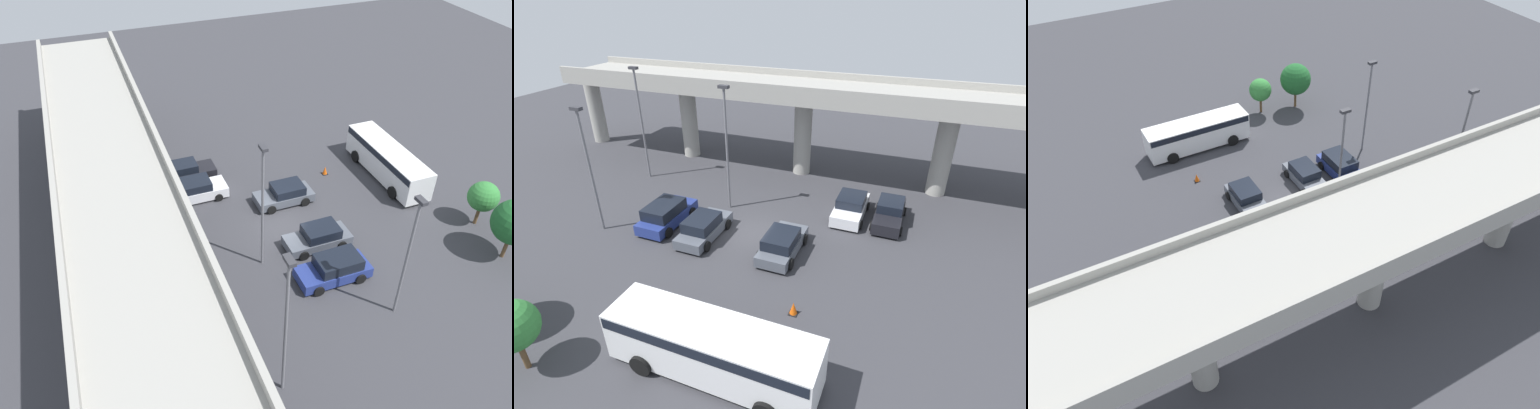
{
  "view_description": "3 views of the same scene",
  "coord_description": "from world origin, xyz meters",
  "views": [
    {
      "loc": [
        -24.8,
        11.57,
        22.84
      ],
      "look_at": [
        1.81,
        1.37,
        1.03
      ],
      "focal_mm": 35.0,
      "sensor_mm": 36.0,
      "label": 1
    },
    {
      "loc": [
        9.3,
        -20.0,
        14.26
      ],
      "look_at": [
        0.54,
        2.03,
        1.29
      ],
      "focal_mm": 28.0,
      "sensor_mm": 36.0,
      "label": 2
    },
    {
      "loc": [
        14.19,
        25.35,
        25.27
      ],
      "look_at": [
        0.67,
        1.06,
        0.93
      ],
      "focal_mm": 35.0,
      "sensor_mm": 36.0,
      "label": 3
    }
  ],
  "objects": [
    {
      "name": "ground_plane",
      "position": [
        0.0,
        0.0,
        0.0
      ],
      "size": [
        94.23,
        94.23,
        0.0
      ],
      "primitive_type": "plane",
      "color": "#38383D"
    },
    {
      "name": "highway_overpass",
      "position": [
        0.0,
        10.8,
        6.27
      ],
      "size": [
        45.43,
        6.44,
        8.01
      ],
      "color": "#9E9B93",
      "rests_on": "ground_plane"
    },
    {
      "name": "parked_car_0",
      "position": [
        -5.78,
        -0.96,
        0.8
      ],
      "size": [
        2.22,
        4.65,
        1.67
      ],
      "rotation": [
        0.0,
        0.0,
        1.57
      ],
      "color": "navy",
      "rests_on": "ground_plane"
    },
    {
      "name": "parked_car_1",
      "position": [
        -2.67,
        -1.41,
        0.72
      ],
      "size": [
        2.12,
        4.51,
        1.54
      ],
      "rotation": [
        0.0,
        0.0,
        1.57
      ],
      "color": "#515660",
      "rests_on": "ground_plane"
    },
    {
      "name": "parked_car_2",
      "position": [
        2.63,
        -1.26,
        0.72
      ],
      "size": [
        2.18,
        4.39,
        1.51
      ],
      "rotation": [
        0.0,
        0.0,
        1.57
      ],
      "color": "#515660",
      "rests_on": "ground_plane"
    },
    {
      "name": "parked_car_3",
      "position": [
        5.53,
        4.75,
        0.73
      ],
      "size": [
        2.22,
        4.45,
        1.57
      ],
      "rotation": [
        0.0,
        0.0,
        -1.57
      ],
      "color": "silver",
      "rests_on": "ground_plane"
    },
    {
      "name": "parked_car_4",
      "position": [
        8.17,
        4.9,
        0.73
      ],
      "size": [
        2.05,
        4.5,
        1.58
      ],
      "rotation": [
        0.0,
        0.0,
        -1.57
      ],
      "color": "black",
      "rests_on": "ground_plane"
    },
    {
      "name": "shuttle_bus",
      "position": [
        2.94,
        -10.32,
        1.56
      ],
      "size": [
        8.97,
        2.62,
        2.59
      ],
      "color": "white",
      "rests_on": "ground_plane"
    },
    {
      "name": "lamp_post_near_aisle",
      "position": [
        -11.74,
        5.12,
        5.21
      ],
      "size": [
        0.7,
        0.35,
        9.02
      ],
      "color": "slate",
      "rests_on": "ground_plane"
    },
    {
      "name": "lamp_post_mid_lot",
      "position": [
        -9.45,
        -3.02,
        4.8
      ],
      "size": [
        0.7,
        0.35,
        8.22
      ],
      "color": "slate",
      "rests_on": "ground_plane"
    },
    {
      "name": "lamp_post_by_overpass",
      "position": [
        -2.92,
        2.76,
        5.11
      ],
      "size": [
        0.7,
        0.35,
        8.81
      ],
      "color": "slate",
      "rests_on": "ground_plane"
    },
    {
      "name": "traffic_cone",
      "position": [
        4.91,
        -5.85,
        0.33
      ],
      "size": [
        0.44,
        0.44,
        0.7
      ],
      "color": "black",
      "rests_on": "ground_plane"
    }
  ]
}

